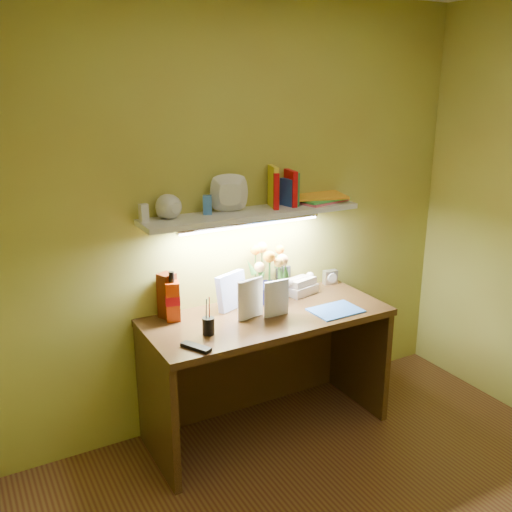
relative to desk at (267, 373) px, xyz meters
The scene contains 13 objects.
desk is the anchor object (origin of this frame).
flower_bouquet 0.59m from the desk, 56.92° to the left, with size 0.21×0.21×0.34m, color #0D0E3A, non-canonical shape.
telephone 0.59m from the desk, 29.29° to the left, with size 0.19×0.15×0.12m, color white, non-canonical shape.
desk_clock 0.78m from the desk, 21.73° to the left, with size 0.09×0.05×0.09m, color #BCBDC1.
whisky_bottle 0.74m from the desk, 159.88° to the left, with size 0.08×0.08×0.28m, color #AF2D07, non-canonical shape.
whisky_box 0.75m from the desk, 154.87° to the left, with size 0.08×0.08×0.26m, color #521C08.
pen_cup 0.61m from the desk, 168.79° to the right, with size 0.06×0.06×0.16m, color black.
art_card 0.53m from the desk, 125.90° to the left, with size 0.21×0.04×0.21m, color white, non-canonical shape.
tv_remote 0.69m from the desk, 158.64° to the right, with size 0.05×0.17×0.02m, color black.
blue_folder 0.55m from the desk, 22.06° to the right, with size 0.28×0.21×0.01m, color #3A75D4.
desk_book_a 0.53m from the desk, behind, with size 0.17×0.02×0.23m, color beige.
desk_book_b 0.48m from the desk, 135.58° to the right, with size 0.15×0.02×0.21m, color silver.
wall_shelf 0.98m from the desk, 83.37° to the left, with size 1.32×0.34×0.27m.
Camera 1 is at (-1.51, -1.39, 2.02)m, focal length 40.00 mm.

